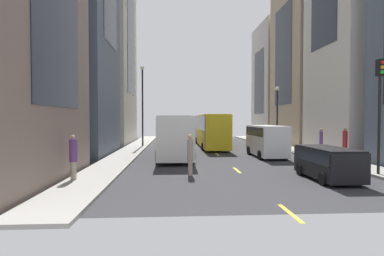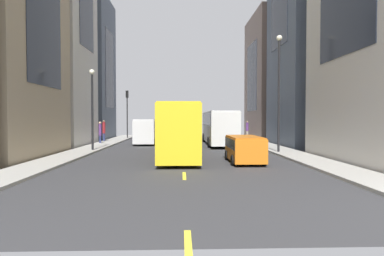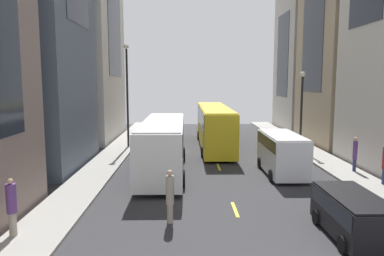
{
  "view_description": "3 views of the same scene",
  "coord_description": "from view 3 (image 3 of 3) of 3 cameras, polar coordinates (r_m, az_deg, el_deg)",
  "views": [
    {
      "loc": [
        -3.81,
        -30.64,
        3.09
      ],
      "look_at": [
        -1.88,
        1.59,
        2.17
      ],
      "focal_mm": 28.33,
      "sensor_mm": 36.0,
      "label": 1
    },
    {
      "loc": [
        0.15,
        27.71,
        2.69
      ],
      "look_at": [
        -0.67,
        3.19,
        1.96
      ],
      "focal_mm": 30.54,
      "sensor_mm": 36.0,
      "label": 2
    },
    {
      "loc": [
        -2.27,
        -28.98,
        5.89
      ],
      "look_at": [
        -1.7,
        2.89,
        1.8
      ],
      "focal_mm": 34.7,
      "sensor_mm": 36.0,
      "label": 3
    }
  ],
  "objects": [
    {
      "name": "lane_stripe_3",
      "position": [
        33.77,
        2.85,
        -2.72
      ],
      "size": [
        0.16,
        2.0,
        0.01
      ],
      "primitive_type": "cube",
      "color": "yellow",
      "rests_on": "ground"
    },
    {
      "name": "city_bus_white",
      "position": [
        23.75,
        -4.46,
        -2.11
      ],
      "size": [
        2.8,
        11.24,
        3.35
      ],
      "color": "silver",
      "rests_on": "ground"
    },
    {
      "name": "streetcar_yellow",
      "position": [
        32.97,
        3.43,
        0.75
      ],
      "size": [
        2.7,
        14.2,
        3.59
      ],
      "color": "yellow",
      "rests_on": "ground"
    },
    {
      "name": "lane_stripe_4",
      "position": [
        42.06,
        2.08,
        -0.73
      ],
      "size": [
        0.16,
        2.0,
        0.01
      ],
      "primitive_type": "cube",
      "color": "yellow",
      "rests_on": "ground"
    },
    {
      "name": "lane_stripe_5",
      "position": [
        50.38,
        1.56,
        0.61
      ],
      "size": [
        0.16,
        2.0,
        0.01
      ],
      "primitive_type": "cube",
      "color": "yellow",
      "rests_on": "ground"
    },
    {
      "name": "streetlamp_far",
      "position": [
        31.77,
        16.5,
        3.88
      ],
      "size": [
        0.44,
        0.44,
        6.46
      ],
      "color": "black",
      "rests_on": "ground"
    },
    {
      "name": "building_east_2",
      "position": [
        38.14,
        24.79,
        14.03
      ],
      "size": [
        9.18,
        9.89,
        21.56
      ],
      "color": "tan",
      "rests_on": "ground"
    },
    {
      "name": "lane_stripe_1",
      "position": [
        17.55,
        6.63,
        -12.32
      ],
      "size": [
        0.16,
        2.0,
        0.01
      ],
      "primitive_type": "cube",
      "color": "yellow",
      "rests_on": "ground"
    },
    {
      "name": "delivery_van_white",
      "position": [
        23.92,
        13.65,
        -3.43
      ],
      "size": [
        2.25,
        5.47,
        2.58
      ],
      "color": "white",
      "rests_on": "ground"
    },
    {
      "name": "pedestrian_walking_far",
      "position": [
        25.69,
        23.77,
        -3.47
      ],
      "size": [
        0.28,
        0.28,
        2.2
      ],
      "rotation": [
        0.0,
        0.0,
        1.44
      ],
      "color": "navy",
      "rests_on": "ground"
    },
    {
      "name": "ground_plane",
      "position": [
        29.66,
        3.4,
        -4.15
      ],
      "size": [
        42.23,
        42.23,
        0.0
      ],
      "primitive_type": "plane",
      "color": "#333335"
    },
    {
      "name": "car_orange_2",
      "position": [
        37.5,
        -3.18,
        -0.27
      ],
      "size": [
        1.99,
        4.03,
        1.6
      ],
      "color": "orange",
      "rests_on": "ground"
    },
    {
      "name": "pedestrian_crossing_mid",
      "position": [
        15.56,
        -3.41,
        -10.2
      ],
      "size": [
        0.34,
        0.34,
        2.26
      ],
      "rotation": [
        0.0,
        0.0,
        3.11
      ],
      "color": "gray",
      "rests_on": "ground"
    },
    {
      "name": "sidewalk_west",
      "position": [
        30.1,
        -11.9,
        -3.98
      ],
      "size": [
        2.34,
        44.0,
        0.15
      ],
      "primitive_type": "cube",
      "color": "#9E9B93",
      "rests_on": "ground"
    },
    {
      "name": "building_east_3",
      "position": [
        47.3,
        18.7,
        10.49
      ],
      "size": [
        8.32,
        9.03,
        17.64
      ],
      "color": "#B7B2A8",
      "rests_on": "ground"
    },
    {
      "name": "car_black_0",
      "position": [
        15.46,
        23.51,
        -11.84
      ],
      "size": [
        1.98,
        4.13,
        1.66
      ],
      "color": "black",
      "rests_on": "ground"
    },
    {
      "name": "streetlamp_near",
      "position": [
        32.51,
        -9.94,
        6.35
      ],
      "size": [
        0.44,
        0.44,
        8.82
      ],
      "color": "black",
      "rests_on": "ground"
    },
    {
      "name": "sidewalk_east",
      "position": [
        31.27,
        18.1,
        -3.76
      ],
      "size": [
        2.34,
        44.0,
        0.15
      ],
      "primitive_type": "cube",
      "color": "#9E9B93",
      "rests_on": "ground"
    },
    {
      "name": "lane_stripe_2",
      "position": [
        25.57,
        4.12,
        -6.0
      ],
      "size": [
        0.16,
        2.0,
        0.01
      ],
      "primitive_type": "cube",
      "color": "yellow",
      "rests_on": "ground"
    },
    {
      "name": "pedestrian_crossing_near",
      "position": [
        15.49,
        -25.97,
        -10.65
      ],
      "size": [
        0.37,
        0.37,
        2.18
      ],
      "rotation": [
        0.0,
        0.0,
        2.31
      ],
      "color": "gray",
      "rests_on": "ground"
    }
  ]
}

